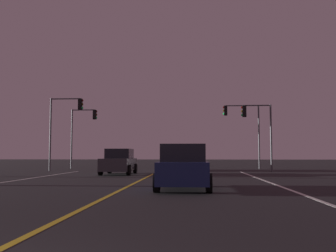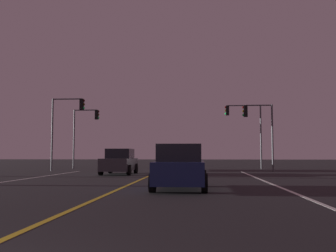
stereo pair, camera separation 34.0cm
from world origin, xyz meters
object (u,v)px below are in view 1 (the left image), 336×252
object	(u,v)px
traffic_light_far_right	(242,122)
traffic_light_near_right	(257,122)
car_oncoming	(119,162)
traffic_light_far_left	(84,125)
traffic_light_near_left	(66,117)
car_lead_same_lane	(184,168)
car_ahead_far	(185,161)

from	to	relation	value
traffic_light_far_right	traffic_light_near_right	bearing A→B (deg)	94.48
traffic_light_near_right	car_oncoming	bearing A→B (deg)	25.70
traffic_light_far_right	traffic_light_far_left	bearing A→B (deg)	0.00
traffic_light_near_left	traffic_light_far_right	distance (m)	15.75
car_lead_same_lane	traffic_light_near_left	bearing A→B (deg)	32.23
car_lead_same_lane	traffic_light_near_right	xyz separation A→B (m)	(5.32, 15.64, 3.01)
traffic_light_near_right	traffic_light_far_left	xyz separation A→B (m)	(-15.28, 5.50, 0.27)
car_lead_same_lane	traffic_light_near_right	size ratio (longest dim) A/B	0.83
traffic_light_near_right	traffic_light_far_right	xyz separation A→B (m)	(-0.43, 5.50, 0.52)
car_lead_same_lane	car_ahead_far	world-z (taller)	same
car_oncoming	traffic_light_near_right	xyz separation A→B (m)	(9.89, 4.76, 3.01)
car_lead_same_lane	car_ahead_far	size ratio (longest dim) A/B	1.00
traffic_light_far_left	car_lead_same_lane	bearing A→B (deg)	-64.79
traffic_light_near_right	traffic_light_near_left	size ratio (longest dim) A/B	0.89
traffic_light_near_right	traffic_light_far_right	size ratio (longest dim) A/B	0.88
car_oncoming	car_lead_same_lane	bearing A→B (deg)	22.77
car_oncoming	traffic_light_far_right	xyz separation A→B (m)	(9.46, 10.26, 3.53)
car_ahead_far	traffic_light_far_left	size ratio (longest dim) A/B	0.77
car_oncoming	car_lead_same_lane	size ratio (longest dim) A/B	1.00
traffic_light_near_right	car_lead_same_lane	bearing A→B (deg)	71.20
car_ahead_far	traffic_light_far_right	bearing A→B (deg)	-53.98
traffic_light_far_right	car_oncoming	bearing A→B (deg)	47.32
car_lead_same_lane	traffic_light_far_right	xyz separation A→B (m)	(4.89, 21.14, 3.53)
car_ahead_far	traffic_light_far_right	world-z (taller)	traffic_light_far_right
car_lead_same_lane	car_ahead_far	distance (m)	17.34
car_lead_same_lane	traffic_light_far_left	world-z (taller)	traffic_light_far_left
car_lead_same_lane	traffic_light_near_left	xyz separation A→B (m)	(-9.86, 15.64, 3.48)
car_ahead_far	traffic_light_near_right	world-z (taller)	traffic_light_near_right
car_oncoming	traffic_light_near_right	world-z (taller)	traffic_light_near_right
traffic_light_near_right	traffic_light_near_left	world-z (taller)	traffic_light_near_left
traffic_light_far_left	car_oncoming	bearing A→B (deg)	-62.30
car_lead_same_lane	car_ahead_far	xyz separation A→B (m)	(-0.34, 17.34, 0.00)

